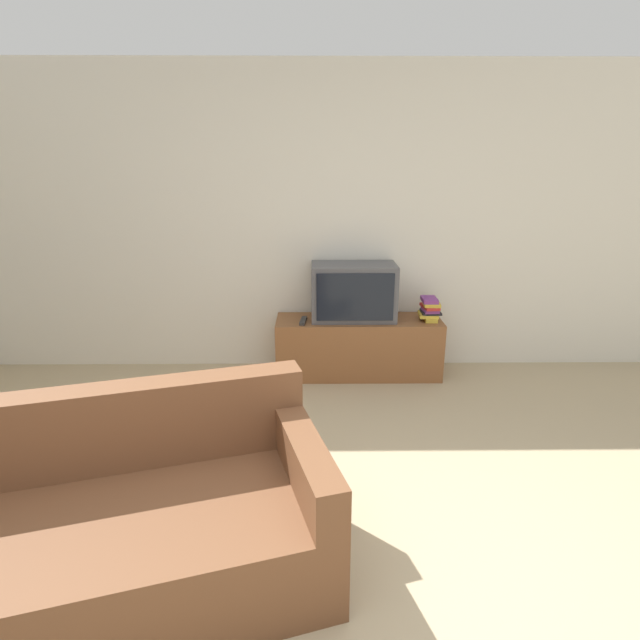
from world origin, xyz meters
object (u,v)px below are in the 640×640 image
at_px(tv_stand, 358,347).
at_px(remote_on_stand, 303,321).
at_px(television, 353,292).
at_px(couch, 83,538).
at_px(book_stack, 430,309).

relative_size(tv_stand, remote_on_stand, 7.02).
height_order(tv_stand, remote_on_stand, remote_on_stand).
height_order(tv_stand, television, television).
relative_size(couch, book_stack, 10.06).
distance_m(couch, book_stack, 3.07).
relative_size(couch, remote_on_stand, 11.00).
bearing_deg(tv_stand, remote_on_stand, -170.67).
relative_size(television, couch, 0.32).
bearing_deg(television, book_stack, -4.57).
bearing_deg(remote_on_stand, television, 13.52).
distance_m(television, remote_on_stand, 0.50).
bearing_deg(book_stack, tv_stand, 177.40).
distance_m(tv_stand, book_stack, 0.70).
xyz_separation_m(book_stack, remote_on_stand, (-1.08, -0.05, -0.09)).
bearing_deg(television, couch, -119.09).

